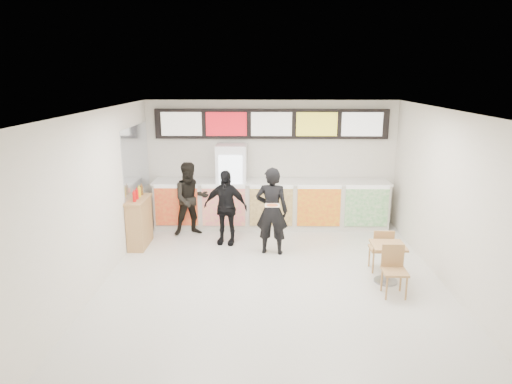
{
  "coord_description": "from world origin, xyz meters",
  "views": [
    {
      "loc": [
        -0.16,
        -7.39,
        3.56
      ],
      "look_at": [
        -0.32,
        1.2,
        1.36
      ],
      "focal_mm": 32.0,
      "sensor_mm": 36.0,
      "label": 1
    }
  ],
  "objects_px": {
    "customer_mid": "(225,207)",
    "cafe_table": "(387,256)",
    "service_counter": "(271,204)",
    "customer_left": "(191,199)",
    "customer_main": "(272,211)",
    "condiment_ledge": "(139,222)",
    "drinks_fridge": "(232,186)"
  },
  "relations": [
    {
      "from": "condiment_ledge",
      "to": "service_counter",
      "type": "bearing_deg",
      "value": 24.6
    },
    {
      "from": "service_counter",
      "to": "condiment_ledge",
      "type": "xyz_separation_m",
      "value": [
        -2.82,
        -1.29,
        -0.04
      ]
    },
    {
      "from": "drinks_fridge",
      "to": "customer_mid",
      "type": "distance_m",
      "value": 1.14
    },
    {
      "from": "service_counter",
      "to": "customer_left",
      "type": "distance_m",
      "value": 1.93
    },
    {
      "from": "drinks_fridge",
      "to": "condiment_ledge",
      "type": "distance_m",
      "value": 2.34
    },
    {
      "from": "customer_main",
      "to": "customer_left",
      "type": "relative_size",
      "value": 1.07
    },
    {
      "from": "drinks_fridge",
      "to": "customer_main",
      "type": "bearing_deg",
      "value": -61.07
    },
    {
      "from": "customer_mid",
      "to": "condiment_ledge",
      "type": "xyz_separation_m",
      "value": [
        -1.83,
        -0.18,
        -0.28
      ]
    },
    {
      "from": "drinks_fridge",
      "to": "customer_main",
      "type": "relative_size",
      "value": 1.11
    },
    {
      "from": "service_counter",
      "to": "condiment_ledge",
      "type": "bearing_deg",
      "value": -155.4
    },
    {
      "from": "drinks_fridge",
      "to": "customer_mid",
      "type": "bearing_deg",
      "value": -93.03
    },
    {
      "from": "service_counter",
      "to": "drinks_fridge",
      "type": "xyz_separation_m",
      "value": [
        -0.93,
        0.02,
        0.43
      ]
    },
    {
      "from": "customer_left",
      "to": "condiment_ledge",
      "type": "height_order",
      "value": "customer_left"
    },
    {
      "from": "customer_main",
      "to": "customer_mid",
      "type": "relative_size",
      "value": 1.11
    },
    {
      "from": "service_counter",
      "to": "cafe_table",
      "type": "xyz_separation_m",
      "value": [
        2.0,
        -2.99,
        -0.08
      ]
    },
    {
      "from": "customer_mid",
      "to": "cafe_table",
      "type": "bearing_deg",
      "value": -21.7
    },
    {
      "from": "customer_main",
      "to": "customer_mid",
      "type": "height_order",
      "value": "customer_main"
    },
    {
      "from": "drinks_fridge",
      "to": "cafe_table",
      "type": "height_order",
      "value": "drinks_fridge"
    },
    {
      "from": "service_counter",
      "to": "condiment_ledge",
      "type": "height_order",
      "value": "condiment_ledge"
    },
    {
      "from": "customer_left",
      "to": "cafe_table",
      "type": "distance_m",
      "value": 4.56
    },
    {
      "from": "cafe_table",
      "to": "customer_main",
      "type": "bearing_deg",
      "value": 147.58
    },
    {
      "from": "service_counter",
      "to": "customer_left",
      "type": "relative_size",
      "value": 3.31
    },
    {
      "from": "drinks_fridge",
      "to": "cafe_table",
      "type": "bearing_deg",
      "value": -45.67
    },
    {
      "from": "drinks_fridge",
      "to": "customer_left",
      "type": "relative_size",
      "value": 1.19
    },
    {
      "from": "customer_left",
      "to": "cafe_table",
      "type": "relative_size",
      "value": 1.17
    },
    {
      "from": "customer_left",
      "to": "cafe_table",
      "type": "xyz_separation_m",
      "value": [
        3.83,
        -2.45,
        -0.35
      ]
    },
    {
      "from": "customer_main",
      "to": "condiment_ledge",
      "type": "distance_m",
      "value": 2.86
    },
    {
      "from": "drinks_fridge",
      "to": "condiment_ledge",
      "type": "xyz_separation_m",
      "value": [
        -1.89,
        -1.31,
        -0.47
      ]
    },
    {
      "from": "customer_main",
      "to": "condiment_ledge",
      "type": "bearing_deg",
      "value": 0.69
    },
    {
      "from": "customer_mid",
      "to": "cafe_table",
      "type": "distance_m",
      "value": 3.55
    },
    {
      "from": "service_counter",
      "to": "customer_left",
      "type": "xyz_separation_m",
      "value": [
        -1.83,
        -0.54,
        0.27
      ]
    },
    {
      "from": "customer_main",
      "to": "condiment_ledge",
      "type": "xyz_separation_m",
      "value": [
        -2.81,
        0.37,
        -0.37
      ]
    }
  ]
}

